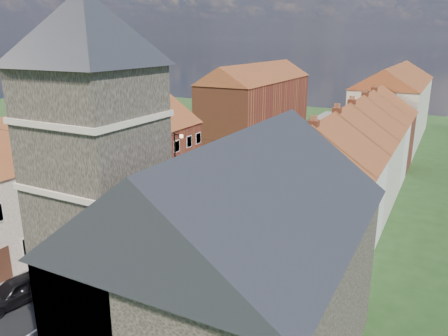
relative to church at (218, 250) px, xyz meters
The scene contains 22 objects.
road 28.87m from the church, 109.33° to the left, with size 7.00×90.00×0.02m, color black.
pavement_left 30.57m from the church, 117.29° to the left, with size 1.80×90.00×0.12m, color slate.
pavement_right 27.75m from the church, 100.53° to the left, with size 1.80×90.00×0.12m, color slate.
church is the anchor object (origin of this frame).
cottage_r_tudor 9.48m from the church, 90.57° to the left, with size 8.30×5.20×9.00m.
cottage_r_white_near 14.84m from the church, 90.23° to the left, with size 8.30×6.00×9.00m.
cottage_r_cream_mid 20.22m from the church, 90.17° to the left, with size 8.30×5.20×9.00m.
cottage_r_pink 25.61m from the church, 90.13° to the left, with size 8.30×6.00×9.00m.
cottage_r_white_far 31.00m from the church, 90.11° to the left, with size 8.30×5.20×9.00m.
cottage_r_cream_far 36.40m from the church, 90.09° to the left, with size 8.30×6.00×9.00m.
cottage_l_white 20.61m from the church, 155.20° to the left, with size 8.30×6.90×8.80m.
cottage_l_brick_mid 23.81m from the church, 141.73° to the left, with size 8.30×5.70×9.10m.
cottage_l_pink 27.78m from the church, 132.28° to the left, with size 8.30×6.30×8.80m.
block_right_far 51.68m from the church, 90.07° to the left, with size 8.30×24.20×10.50m.
block_left_far 50.27m from the church, 111.79° to the left, with size 8.30×24.20×10.50m.
lamppost 21.38m from the church, 128.30° to the left, with size 0.88×0.15×6.00m.
car_near 13.29m from the church, behind, with size 1.69×4.19×1.43m, color black.
car_mid 24.72m from the church, 116.71° to the left, with size 1.34×3.85×1.27m, color #B4B6BC.
car_far 46.37m from the church, 105.48° to the left, with size 1.72×4.24×1.23m, color navy.
car_distant 56.58m from the church, 102.88° to the left, with size 2.25×4.87×1.35m, color #A2A4AA.
pedestrian_right 14.03m from the church, 110.07° to the left, with size 0.87×0.68×1.79m, color black.
pedestrian_right_b 10.61m from the church, 120.96° to the left, with size 0.77×0.60×1.59m, color #2A2322.
Camera 1 is at (16.73, -10.17, 13.77)m, focal length 35.00 mm.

